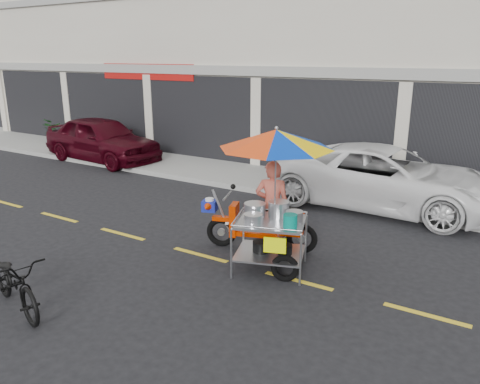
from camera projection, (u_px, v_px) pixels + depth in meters
The scene contains 9 objects.
ground at pixel (298, 281), 7.70m from camera, with size 90.00×90.00×0.00m, color black.
sidewalk at pixel (387, 195), 12.17m from camera, with size 45.00×3.00×0.15m, color gray.
centerline at pixel (298, 281), 7.70m from camera, with size 42.00×0.10×0.01m, color gold.
maroon_sedan at pixel (102, 139), 16.15m from camera, with size 1.84×4.56×1.55m, color #32030C.
white_pickup at pixel (386, 178), 11.21m from camera, with size 2.47×5.36×1.49m, color white.
plant_tall at pixel (54, 130), 18.99m from camera, with size 0.86×0.75×0.96m, color #184718.
plant_short at pixel (86, 136), 17.86m from camera, with size 0.51×0.51×0.90m, color #184718.
near_bicycle at pixel (15, 282), 6.71m from camera, with size 0.59×1.69×0.89m, color black.
food_vendor_rig at pixel (273, 178), 8.00m from camera, with size 2.89×2.41×2.49m.
Camera 1 is at (2.82, -6.44, 3.58)m, focal length 35.00 mm.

